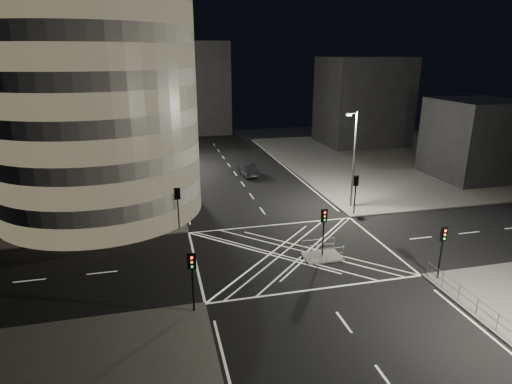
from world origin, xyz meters
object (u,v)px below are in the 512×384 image
object	(u,v)px
traffic_signal_fr	(356,187)
street_lamp_left_far	(161,130)
traffic_signal_nl	(192,271)
sedan	(248,170)
traffic_signal_island	(324,224)
street_lamp_left_near	(166,160)
traffic_signal_fl	(178,201)
central_island	(322,257)
street_lamp_right_far	(354,156)
traffic_signal_nr	(442,243)

from	to	relation	value
traffic_signal_fr	street_lamp_left_far	world-z (taller)	street_lamp_left_far
traffic_signal_nl	traffic_signal_fr	distance (m)	22.24
sedan	traffic_signal_island	bearing A→B (deg)	87.78
street_lamp_left_near	sedan	size ratio (longest dim) A/B	2.06
sedan	traffic_signal_fl	bearing A→B (deg)	54.85
central_island	traffic_signal_island	bearing A→B (deg)	0.00
street_lamp_left_far	street_lamp_right_far	distance (m)	28.23
central_island	street_lamp_left_far	world-z (taller)	street_lamp_left_far
central_island	traffic_signal_fr	size ratio (longest dim) A/B	0.75
traffic_signal_nr	central_island	bearing A→B (deg)	142.07
traffic_signal_fl	traffic_signal_nl	bearing A→B (deg)	-90.00
traffic_signal_fl	traffic_signal_fr	distance (m)	17.60
traffic_signal_nr	sedan	bearing A→B (deg)	103.58
central_island	sedan	world-z (taller)	sedan
traffic_signal_nr	traffic_signal_island	xyz separation A→B (m)	(-6.80, 5.30, 0.00)
traffic_signal_fr	street_lamp_right_far	world-z (taller)	street_lamp_right_far
traffic_signal_nr	street_lamp_left_far	size ratio (longest dim) A/B	0.40
street_lamp_left_near	street_lamp_right_far	distance (m)	19.11
street_lamp_right_far	street_lamp_left_near	bearing A→B (deg)	170.97
traffic_signal_island	street_lamp_left_far	world-z (taller)	street_lamp_left_far
traffic_signal_nr	street_lamp_right_far	distance (m)	16.03
traffic_signal_nl	sedan	world-z (taller)	traffic_signal_nl
traffic_signal_island	street_lamp_right_far	world-z (taller)	street_lamp_right_far
street_lamp_right_far	traffic_signal_nl	bearing A→B (deg)	-139.09
traffic_signal_nl	traffic_signal_fl	bearing A→B (deg)	90.00
traffic_signal_fl	street_lamp_right_far	bearing A→B (deg)	6.88
traffic_signal_fl	sedan	size ratio (longest dim) A/B	0.82
traffic_signal_fl	traffic_signal_nr	bearing A→B (deg)	-37.69
central_island	traffic_signal_fl	size ratio (longest dim) A/B	0.75
central_island	traffic_signal_nr	bearing A→B (deg)	-37.93
traffic_signal_nr	street_lamp_left_far	world-z (taller)	street_lamp_left_far
central_island	traffic_signal_fr	world-z (taller)	traffic_signal_fr
traffic_signal_nl	street_lamp_left_far	size ratio (longest dim) A/B	0.40
traffic_signal_fl	traffic_signal_nr	distance (m)	22.24
street_lamp_right_far	sedan	distance (m)	17.13
traffic_signal_fl	sedan	bearing A→B (deg)	58.22
street_lamp_left_near	central_island	bearing A→B (deg)	-49.73
traffic_signal_fr	street_lamp_left_far	bearing A→B (deg)	128.17
traffic_signal_nl	traffic_signal_island	size ratio (longest dim) A/B	1.00
traffic_signal_nl	street_lamp_left_far	distance (m)	36.90
street_lamp_left_near	traffic_signal_nl	bearing A→B (deg)	-88.06
central_island	street_lamp_right_far	distance (m)	13.98
central_island	street_lamp_right_far	xyz separation A→B (m)	(7.44, 10.50, 5.47)
central_island	street_lamp_left_near	xyz separation A→B (m)	(-11.44, 13.50, 5.47)
traffic_signal_fr	street_lamp_left_near	size ratio (longest dim) A/B	0.40
traffic_signal_fr	sedan	world-z (taller)	traffic_signal_fr
traffic_signal_island	sedan	bearing A→B (deg)	91.15
traffic_signal_fl	central_island	bearing A→B (deg)	-37.54
central_island	street_lamp_right_far	bearing A→B (deg)	54.70
central_island	traffic_signal_nr	xyz separation A→B (m)	(6.80, -5.30, 2.84)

